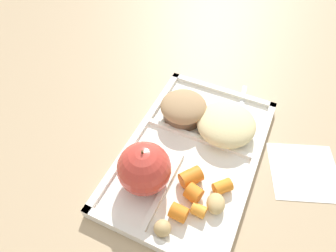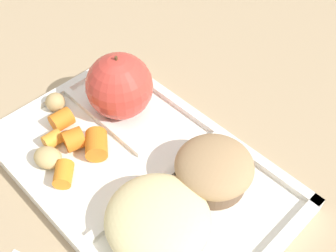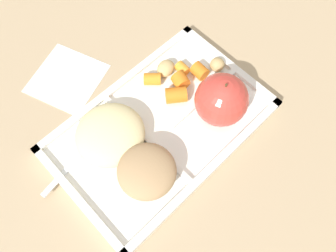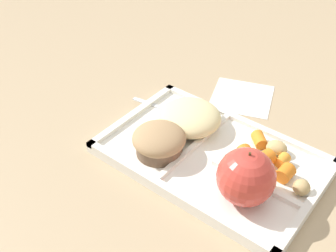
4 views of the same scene
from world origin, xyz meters
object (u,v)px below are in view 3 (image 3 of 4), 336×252
bran_muffin (147,172)px  lunch_tray (161,128)px  green_apple (221,100)px  plastic_fork (82,153)px

bran_muffin → lunch_tray: bearing=-146.7°
green_apple → lunch_tray: bearing=-28.5°
green_apple → bran_muffin: (0.16, 0.00, -0.02)m
green_apple → plastic_fork: (0.21, -0.10, -0.04)m
lunch_tray → green_apple: 0.11m
bran_muffin → plastic_fork: (0.05, -0.10, -0.02)m
green_apple → plastic_fork: size_ratio=0.60×
lunch_tray → green_apple: (-0.09, 0.05, 0.05)m
green_apple → bran_muffin: size_ratio=1.02×
green_apple → bran_muffin: 0.16m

